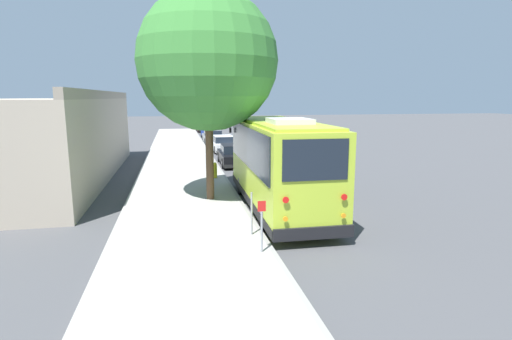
{
  "coord_description": "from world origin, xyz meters",
  "views": [
    {
      "loc": [
        -13.72,
        4.35,
        4.25
      ],
      "look_at": [
        2.08,
        1.14,
        1.3
      ],
      "focal_mm": 28.0,
      "sensor_mm": 36.0,
      "label": 1
    }
  ],
  "objects_px": {
    "street_tree": "(207,51)",
    "sign_post_near": "(262,226)",
    "parked_sedan_maroon": "(204,127)",
    "fire_hydrant": "(215,170)",
    "shuttle_bus": "(278,160)",
    "parked_sedan_black": "(233,155)",
    "parked_sedan_gray": "(213,137)",
    "sign_post_far": "(252,214)",
    "parked_sedan_white": "(223,144)",
    "parked_sedan_blue": "(209,131)"
  },
  "relations": [
    {
      "from": "street_tree",
      "to": "sign_post_near",
      "type": "height_order",
      "value": "street_tree"
    },
    {
      "from": "street_tree",
      "to": "sign_post_near",
      "type": "xyz_separation_m",
      "value": [
        -6.2,
        -0.83,
        -5.14
      ]
    },
    {
      "from": "parked_sedan_maroon",
      "to": "fire_hydrant",
      "type": "height_order",
      "value": "parked_sedan_maroon"
    },
    {
      "from": "shuttle_bus",
      "to": "parked_sedan_maroon",
      "type": "height_order",
      "value": "shuttle_bus"
    },
    {
      "from": "parked_sedan_black",
      "to": "parked_sedan_gray",
      "type": "height_order",
      "value": "parked_sedan_black"
    },
    {
      "from": "parked_sedan_maroon",
      "to": "sign_post_near",
      "type": "height_order",
      "value": "sign_post_near"
    },
    {
      "from": "parked_sedan_gray",
      "to": "parked_sedan_maroon",
      "type": "relative_size",
      "value": 1.1
    },
    {
      "from": "parked_sedan_gray",
      "to": "fire_hydrant",
      "type": "relative_size",
      "value": 5.64
    },
    {
      "from": "parked_sedan_gray",
      "to": "street_tree",
      "type": "xyz_separation_m",
      "value": [
        -21.32,
        2.12,
        5.44
      ]
    },
    {
      "from": "sign_post_far",
      "to": "fire_hydrant",
      "type": "relative_size",
      "value": 1.62
    },
    {
      "from": "shuttle_bus",
      "to": "fire_hydrant",
      "type": "distance_m",
      "value": 6.14
    },
    {
      "from": "sign_post_near",
      "to": "sign_post_far",
      "type": "distance_m",
      "value": 1.42
    },
    {
      "from": "fire_hydrant",
      "to": "parked_sedan_maroon",
      "type": "bearing_deg",
      "value": -3.05
    },
    {
      "from": "sign_post_near",
      "to": "sign_post_far",
      "type": "height_order",
      "value": "sign_post_near"
    },
    {
      "from": "parked_sedan_white",
      "to": "fire_hydrant",
      "type": "distance_m",
      "value": 11.31
    },
    {
      "from": "sign_post_near",
      "to": "fire_hydrant",
      "type": "xyz_separation_m",
      "value": [
        10.27,
        0.22,
        -0.33
      ]
    },
    {
      "from": "parked_sedan_gray",
      "to": "street_tree",
      "type": "height_order",
      "value": "street_tree"
    },
    {
      "from": "shuttle_bus",
      "to": "parked_sedan_white",
      "type": "distance_m",
      "value": 16.92
    },
    {
      "from": "shuttle_bus",
      "to": "street_tree",
      "type": "bearing_deg",
      "value": 57.71
    },
    {
      "from": "parked_sedan_white",
      "to": "fire_hydrant",
      "type": "relative_size",
      "value": 5.4
    },
    {
      "from": "shuttle_bus",
      "to": "sign_post_far",
      "type": "relative_size",
      "value": 6.65
    },
    {
      "from": "parked_sedan_white",
      "to": "parked_sedan_black",
      "type": "bearing_deg",
      "value": 176.98
    },
    {
      "from": "shuttle_bus",
      "to": "parked_sedan_white",
      "type": "height_order",
      "value": "shuttle_bus"
    },
    {
      "from": "sign_post_near",
      "to": "sign_post_far",
      "type": "relative_size",
      "value": 1.08
    },
    {
      "from": "parked_sedan_white",
      "to": "sign_post_far",
      "type": "relative_size",
      "value": 3.34
    },
    {
      "from": "parked_sedan_blue",
      "to": "sign_post_far",
      "type": "distance_m",
      "value": 33.01
    },
    {
      "from": "parked_sedan_maroon",
      "to": "parked_sedan_white",
      "type": "bearing_deg",
      "value": 179.95
    },
    {
      "from": "shuttle_bus",
      "to": "parked_sedan_black",
      "type": "distance_m",
      "value": 10.47
    },
    {
      "from": "sign_post_far",
      "to": "parked_sedan_blue",
      "type": "bearing_deg",
      "value": -2.54
    },
    {
      "from": "parked_sedan_white",
      "to": "parked_sedan_blue",
      "type": "height_order",
      "value": "parked_sedan_blue"
    },
    {
      "from": "parked_sedan_black",
      "to": "parked_sedan_gray",
      "type": "bearing_deg",
      "value": 1.45
    },
    {
      "from": "fire_hydrant",
      "to": "parked_sedan_blue",
      "type": "bearing_deg",
      "value": -4.01
    },
    {
      "from": "parked_sedan_blue",
      "to": "sign_post_near",
      "type": "relative_size",
      "value": 3.33
    },
    {
      "from": "parked_sedan_maroon",
      "to": "fire_hydrant",
      "type": "xyz_separation_m",
      "value": [
        -30.43,
        1.62,
        -0.06
      ]
    },
    {
      "from": "parked_sedan_black",
      "to": "parked_sedan_white",
      "type": "xyz_separation_m",
      "value": [
        6.48,
        -0.13,
        -0.02
      ]
    },
    {
      "from": "parked_sedan_black",
      "to": "fire_hydrant",
      "type": "distance_m",
      "value": 4.97
    },
    {
      "from": "fire_hydrant",
      "to": "street_tree",
      "type": "bearing_deg",
      "value": 171.48
    },
    {
      "from": "fire_hydrant",
      "to": "shuttle_bus",
      "type": "bearing_deg",
      "value": -161.86
    },
    {
      "from": "parked_sedan_gray",
      "to": "sign_post_far",
      "type": "distance_m",
      "value": 26.13
    },
    {
      "from": "shuttle_bus",
      "to": "parked_sedan_gray",
      "type": "height_order",
      "value": "shuttle_bus"
    },
    {
      "from": "parked_sedan_black",
      "to": "parked_sedan_gray",
      "type": "relative_size",
      "value": 0.95
    },
    {
      "from": "parked_sedan_white",
      "to": "sign_post_far",
      "type": "height_order",
      "value": "sign_post_far"
    },
    {
      "from": "parked_sedan_blue",
      "to": "sign_post_far",
      "type": "relative_size",
      "value": 3.58
    },
    {
      "from": "parked_sedan_blue",
      "to": "sign_post_far",
      "type": "bearing_deg",
      "value": -178.56
    },
    {
      "from": "sign_post_near",
      "to": "fire_hydrant",
      "type": "bearing_deg",
      "value": 1.25
    },
    {
      "from": "parked_sedan_black",
      "to": "parked_sedan_maroon",
      "type": "distance_m",
      "value": 25.74
    },
    {
      "from": "street_tree",
      "to": "parked_sedan_white",
      "type": "bearing_deg",
      "value": -8.87
    },
    {
      "from": "parked_sedan_black",
      "to": "parked_sedan_white",
      "type": "relative_size",
      "value": 0.99
    },
    {
      "from": "parked_sedan_maroon",
      "to": "sign_post_far",
      "type": "distance_m",
      "value": 39.31
    },
    {
      "from": "parked_sedan_white",
      "to": "fire_hydrant",
      "type": "height_order",
      "value": "parked_sedan_white"
    }
  ]
}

